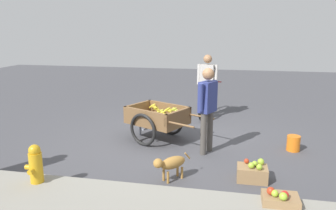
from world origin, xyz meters
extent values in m
plane|color=#47474C|center=(0.00, 0.00, 0.00)|extent=(24.00, 24.00, 0.00)
cube|color=brown|center=(0.38, -0.11, 0.40)|extent=(1.34, 1.20, 0.10)
cube|color=brown|center=(0.85, -0.34, 0.57)|extent=(0.41, 0.74, 0.24)
cube|color=brown|center=(-0.08, 0.12, 0.57)|extent=(0.41, 0.74, 0.24)
cube|color=brown|center=(0.55, 0.22, 0.57)|extent=(1.01, 0.54, 0.24)
cube|color=brown|center=(0.22, -0.44, 0.57)|extent=(1.01, 0.54, 0.24)
torus|color=black|center=(0.58, 0.29, 0.32)|extent=(0.60, 0.34, 0.64)
torus|color=black|center=(0.19, -0.50, 0.32)|extent=(0.60, 0.34, 0.64)
cylinder|color=gray|center=(0.38, -0.11, 0.32)|extent=(0.43, 0.81, 0.04)
cylinder|color=brown|center=(-0.21, 0.56, 0.55)|extent=(0.51, 0.28, 0.04)
cylinder|color=brown|center=(-0.51, -0.05, 0.55)|extent=(0.51, 0.28, 0.04)
cylinder|color=gray|center=(0.81, -0.32, 0.18)|extent=(0.04, 0.04, 0.35)
ellipsoid|color=gold|center=(0.72, 0.02, 0.56)|extent=(0.17, 0.13, 0.15)
ellipsoid|color=gold|center=(0.74, 0.01, 0.57)|extent=(0.19, 0.07, 0.09)
ellipsoid|color=gold|center=(0.76, 0.01, 0.58)|extent=(0.16, 0.17, 0.08)
ellipsoid|color=gold|center=(0.77, 0.01, 0.59)|extent=(0.17, 0.12, 0.14)
ellipsoid|color=gold|center=(0.35, -0.01, 0.54)|extent=(0.16, 0.15, 0.13)
ellipsoid|color=gold|center=(0.36, -0.01, 0.55)|extent=(0.18, 0.13, 0.09)
ellipsoid|color=gold|center=(0.38, -0.01, 0.56)|extent=(0.18, 0.13, 0.09)
ellipsoid|color=gold|center=(0.39, -0.01, 0.57)|extent=(0.17, 0.07, 0.15)
ellipsoid|color=gold|center=(0.34, -0.37, 0.50)|extent=(0.16, 0.15, 0.13)
ellipsoid|color=gold|center=(0.36, -0.37, 0.51)|extent=(0.19, 0.13, 0.09)
ellipsoid|color=gold|center=(0.37, -0.37, 0.52)|extent=(0.19, 0.11, 0.08)
ellipsoid|color=gold|center=(0.39, -0.37, 0.53)|extent=(0.18, 0.07, 0.14)
ellipsoid|color=gold|center=(0.05, -0.05, 0.50)|extent=(0.18, 0.10, 0.14)
ellipsoid|color=gold|center=(0.07, -0.05, 0.51)|extent=(0.19, 0.08, 0.05)
ellipsoid|color=gold|center=(0.09, -0.05, 0.52)|extent=(0.18, 0.12, 0.13)
ellipsoid|color=gold|center=(0.20, 0.24, 0.55)|extent=(0.18, 0.13, 0.14)
ellipsoid|color=gold|center=(0.22, 0.23, 0.56)|extent=(0.19, 0.11, 0.05)
ellipsoid|color=gold|center=(0.25, 0.23, 0.57)|extent=(0.15, 0.15, 0.15)
ellipsoid|color=gold|center=(0.03, -0.16, 0.62)|extent=(0.16, 0.15, 0.14)
ellipsoid|color=gold|center=(0.05, -0.16, 0.63)|extent=(0.19, 0.09, 0.05)
ellipsoid|color=gold|center=(0.07, -0.16, 0.64)|extent=(0.18, 0.10, 0.12)
ellipsoid|color=gold|center=(0.41, -0.25, 0.58)|extent=(0.19, 0.09, 0.13)
ellipsoid|color=gold|center=(0.42, -0.24, 0.59)|extent=(0.17, 0.15, 0.11)
ellipsoid|color=gold|center=(0.43, -0.24, 0.60)|extent=(0.17, 0.15, 0.05)
ellipsoid|color=gold|center=(0.44, -0.24, 0.61)|extent=(0.18, 0.14, 0.09)
ellipsoid|color=gold|center=(0.45, -0.24, 0.62)|extent=(0.15, 0.16, 0.12)
ellipsoid|color=gold|center=(0.19, 0.17, 0.62)|extent=(0.18, 0.13, 0.13)
ellipsoid|color=gold|center=(0.21, 0.17, 0.63)|extent=(0.18, 0.15, 0.05)
ellipsoid|color=gold|center=(0.23, 0.16, 0.64)|extent=(0.18, 0.08, 0.13)
ellipsoid|color=gold|center=(0.71, -0.23, 0.49)|extent=(0.17, 0.08, 0.15)
ellipsoid|color=gold|center=(0.72, -0.23, 0.50)|extent=(0.18, 0.13, 0.09)
ellipsoid|color=gold|center=(0.73, -0.23, 0.51)|extent=(0.18, 0.13, 0.05)
ellipsoid|color=gold|center=(0.75, -0.23, 0.52)|extent=(0.19, 0.06, 0.09)
ellipsoid|color=gold|center=(0.76, -0.23, 0.53)|extent=(0.18, 0.07, 0.14)
ellipsoid|color=gold|center=(0.15, -0.17, 0.59)|extent=(0.18, 0.09, 0.14)
ellipsoid|color=gold|center=(0.16, -0.17, 0.60)|extent=(0.18, 0.13, 0.10)
ellipsoid|color=gold|center=(0.17, -0.17, 0.61)|extent=(0.18, 0.15, 0.05)
ellipsoid|color=gold|center=(0.19, -0.17, 0.62)|extent=(0.19, 0.07, 0.10)
ellipsoid|color=gold|center=(0.20, -0.17, 0.63)|extent=(0.17, 0.09, 0.15)
ellipsoid|color=gold|center=(-0.08, -0.04, 0.52)|extent=(0.16, 0.13, 0.15)
ellipsoid|color=gold|center=(-0.06, -0.05, 0.53)|extent=(0.16, 0.17, 0.05)
ellipsoid|color=gold|center=(-0.04, -0.05, 0.54)|extent=(0.18, 0.10, 0.13)
ellipsoid|color=gold|center=(0.54, -0.50, 0.57)|extent=(0.17, 0.11, 0.15)
ellipsoid|color=gold|center=(0.56, -0.51, 0.58)|extent=(0.17, 0.14, 0.07)
ellipsoid|color=gold|center=(0.57, -0.51, 0.59)|extent=(0.18, 0.12, 0.07)
ellipsoid|color=gold|center=(0.59, -0.51, 0.60)|extent=(0.18, 0.06, 0.14)
ellipsoid|color=gold|center=(0.43, 0.08, 0.50)|extent=(0.17, 0.12, 0.15)
ellipsoid|color=gold|center=(0.44, 0.08, 0.51)|extent=(0.17, 0.15, 0.09)
ellipsoid|color=gold|center=(0.46, 0.08, 0.52)|extent=(0.19, 0.07, 0.08)
ellipsoid|color=gold|center=(0.48, 0.08, 0.53)|extent=(0.16, 0.15, 0.14)
cylinder|color=#4C4742|center=(-0.60, 0.50, 0.38)|extent=(0.11, 0.11, 0.77)
cylinder|color=#4C4742|center=(-0.70, 0.30, 0.38)|extent=(0.11, 0.11, 0.77)
cube|color=navy|center=(-0.65, 0.40, 1.04)|extent=(0.33, 0.39, 0.54)
sphere|color=#9E704C|center=(-0.65, 0.40, 1.44)|extent=(0.21, 0.21, 0.21)
cylinder|color=navy|center=(-0.55, 0.60, 1.06)|extent=(0.08, 0.13, 0.49)
cylinder|color=navy|center=(-0.74, 0.20, 1.06)|extent=(0.08, 0.08, 0.49)
torus|color=black|center=(-0.55, -2.67, 0.33)|extent=(0.17, 0.66, 0.66)
torus|color=black|center=(-0.38, -1.68, 0.33)|extent=(0.17, 0.66, 0.66)
cylinder|color=maroon|center=(-0.46, -2.18, 0.73)|extent=(0.14, 0.60, 0.04)
cylinder|color=maroon|center=(-0.44, -2.06, 0.56)|extent=(0.05, 0.11, 0.45)
cylinder|color=maroon|center=(-0.49, -2.35, 0.51)|extent=(0.13, 0.53, 0.43)
ellipsoid|color=black|center=(-0.44, -2.04, 0.82)|extent=(0.20, 0.08, 0.06)
cylinder|color=maroon|center=(-0.54, -2.62, 0.83)|extent=(0.46, 0.11, 0.03)
cylinder|color=#333851|center=(-0.33, -2.05, 0.39)|extent=(0.11, 0.11, 0.78)
cylinder|color=#333851|center=(-0.54, -2.01, 0.39)|extent=(0.11, 0.11, 0.78)
cube|color=#B7B2AD|center=(-0.44, -2.03, 1.06)|extent=(0.37, 0.26, 0.56)
sphere|color=#9E704C|center=(-0.44, -2.03, 1.48)|extent=(0.21, 0.21, 0.21)
cylinder|color=#B7B2AD|center=(-0.22, -2.07, 1.09)|extent=(0.08, 0.14, 0.51)
cylinder|color=#B7B2AD|center=(-0.65, -1.99, 1.09)|extent=(0.08, 0.18, 0.51)
ellipsoid|color=#AD7A38|center=(-0.25, 1.60, 0.27)|extent=(0.43, 0.45, 0.18)
sphere|color=#AD7A38|center=(-0.08, 1.80, 0.33)|extent=(0.14, 0.14, 0.14)
cylinder|color=#AD7A38|center=(-0.44, 1.39, 0.31)|extent=(0.09, 0.10, 0.12)
cylinder|color=#AD7A38|center=(-0.21, 1.73, 0.09)|extent=(0.04, 0.04, 0.18)
cylinder|color=#AD7A38|center=(-0.13, 1.66, 0.09)|extent=(0.04, 0.04, 0.18)
cylinder|color=#AD7A38|center=(-0.38, 1.54, 0.09)|extent=(0.04, 0.04, 0.18)
cylinder|color=#AD7A38|center=(-0.30, 1.46, 0.09)|extent=(0.04, 0.04, 0.18)
cylinder|color=gold|center=(1.54, 2.29, 0.28)|extent=(0.18, 0.18, 0.55)
sphere|color=gold|center=(1.54, 2.29, 0.59)|extent=(0.16, 0.16, 0.16)
cylinder|color=gold|center=(1.65, 2.29, 0.33)|extent=(0.10, 0.07, 0.07)
cylinder|color=gold|center=(1.54, 2.40, 0.33)|extent=(0.07, 0.10, 0.07)
cylinder|color=orange|center=(-2.21, -0.01, 0.14)|extent=(0.24, 0.24, 0.29)
cube|color=#99754C|center=(-1.41, 1.39, 0.11)|extent=(0.44, 0.32, 0.22)
sphere|color=#99BF33|center=(-1.39, 1.46, 0.26)|extent=(0.09, 0.09, 0.09)
sphere|color=#B23319|center=(-1.33, 1.29, 0.26)|extent=(0.07, 0.07, 0.07)
sphere|color=#99BF33|center=(-1.44, 1.37, 0.26)|extent=(0.08, 0.08, 0.08)
sphere|color=#99BF33|center=(-1.54, 1.30, 0.27)|extent=(0.10, 0.10, 0.10)
sphere|color=#99BF33|center=(-1.50, 1.49, 0.26)|extent=(0.09, 0.09, 0.09)
cube|color=#99754C|center=(-1.71, 2.21, 0.11)|extent=(0.44, 0.32, 0.22)
sphere|color=#B23319|center=(-1.59, 2.21, 0.27)|extent=(0.10, 0.10, 0.10)
sphere|color=red|center=(-1.75, 2.27, 0.27)|extent=(0.09, 0.09, 0.09)
sphere|color=#99BF33|center=(-1.63, 2.25, 0.26)|extent=(0.09, 0.09, 0.09)
sphere|color=#99BF33|center=(-1.72, 2.32, 0.27)|extent=(0.10, 0.10, 0.10)
camera|label=1|loc=(-1.08, 6.05, 2.21)|focal=35.04mm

